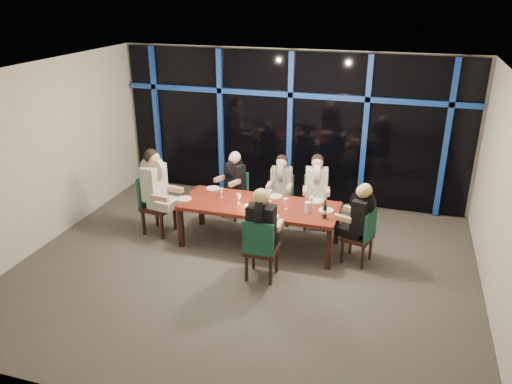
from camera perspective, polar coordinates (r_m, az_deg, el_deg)
room at (r=7.06m, az=-1.42°, el=5.53°), size 7.04×7.00×3.02m
window_wall at (r=9.91m, az=4.03°, el=7.64°), size 6.86×0.43×2.94m
dining_table at (r=8.26m, az=0.40°, el=-1.85°), size 2.60×1.00×0.75m
chair_far_left at (r=9.43m, az=-2.25°, el=0.06°), size 0.53×0.53×0.87m
chair_far_mid at (r=9.21m, az=2.93°, el=-0.46°), size 0.44×0.44×0.89m
chair_far_right at (r=9.08m, az=6.82°, el=-0.77°), size 0.51×0.51×0.94m
chair_end_left at (r=8.93m, az=-11.64°, el=-1.04°), size 0.55×0.55×1.06m
chair_end_right at (r=7.97m, az=12.11°, el=-4.70°), size 0.53×0.53×0.92m
chair_near_mid at (r=7.34m, az=0.49°, el=-6.28°), size 0.47×0.47×0.99m
diner_far_left at (r=9.25m, az=-2.58°, el=1.92°), size 0.54×0.60×0.85m
diner_far_mid at (r=9.01m, az=2.88°, el=1.43°), size 0.46×0.57×0.87m
diner_far_right at (r=8.86m, az=6.93°, el=1.24°), size 0.51×0.62×0.91m
diner_end_left at (r=8.72m, az=-11.38°, el=1.37°), size 0.69×0.56×1.03m
diner_end_right at (r=7.83m, az=11.80°, el=-2.19°), size 0.62×0.53×0.90m
diner_near_mid at (r=7.23m, az=0.68°, el=-3.23°), size 0.50×0.62×0.97m
plate_far_left at (r=8.89m, az=-4.94°, el=0.42°), size 0.24×0.24×0.01m
plate_far_mid at (r=8.53m, az=2.20°, el=-0.48°), size 0.24×0.24×0.01m
plate_far_right at (r=8.39m, az=6.90°, el=-1.04°), size 0.24×0.24×0.01m
plate_end_left at (r=8.51m, az=-8.17°, el=-0.76°), size 0.24×0.24×0.01m
plate_end_right at (r=8.07m, az=8.02°, el=-2.08°), size 0.24×0.24×0.01m
plate_near_mid at (r=7.80m, az=1.78°, el=-2.76°), size 0.24×0.24×0.01m
wine_bottle at (r=7.78m, az=7.87°, el=-2.20°), size 0.07×0.07×0.30m
water_pitcher at (r=7.93m, az=5.95°, el=-1.77°), size 0.11×0.10×0.18m
tea_light at (r=8.14m, az=-1.04°, el=-1.58°), size 0.05×0.05×0.03m
wine_glass_a at (r=8.22m, az=-2.01°, el=-0.50°), size 0.07×0.07×0.18m
wine_glass_b at (r=8.31m, az=1.58°, el=-0.11°), size 0.08×0.08×0.20m
wine_glass_c at (r=8.02m, az=3.39°, el=-1.06°), size 0.07×0.07×0.19m
wine_glass_d at (r=8.47m, az=-3.98°, el=0.13°), size 0.06×0.06×0.17m
wine_glass_e at (r=8.12m, az=6.32°, el=-0.90°), size 0.07×0.07×0.18m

